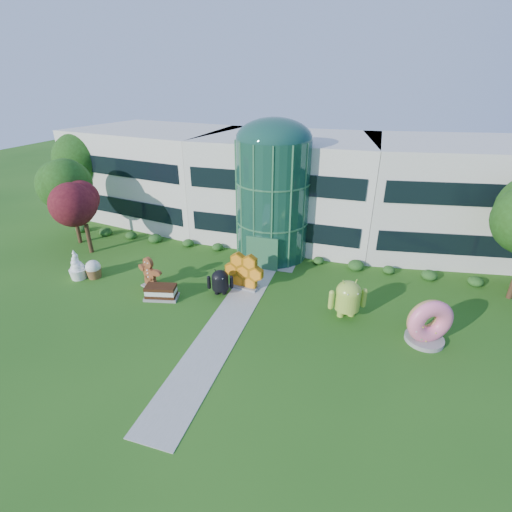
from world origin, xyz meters
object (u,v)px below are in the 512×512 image
(android_green, at_px, (348,296))
(gingerbread, at_px, (149,272))
(donut, at_px, (429,321))
(android_black, at_px, (220,280))

(android_green, height_order, gingerbread, android_green)
(android_green, relative_size, donut, 1.03)
(android_green, bearing_deg, android_black, 156.09)
(donut, xyz_separation_m, gingerbread, (-18.95, 0.77, -0.23))
(android_green, xyz_separation_m, donut, (4.68, -1.25, -0.04))
(android_black, bearing_deg, gingerbread, 166.99)
(android_green, xyz_separation_m, gingerbread, (-14.27, -0.48, -0.27))
(android_green, relative_size, android_black, 1.35)
(donut, distance_m, gingerbread, 18.96)
(android_black, xyz_separation_m, gingerbread, (-5.39, -0.55, 0.11))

